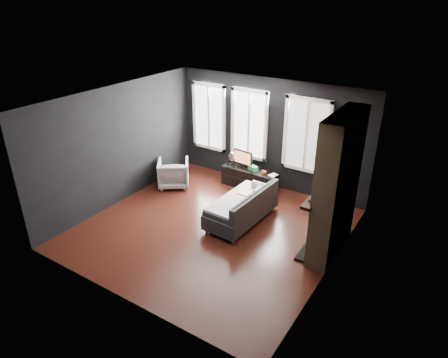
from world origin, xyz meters
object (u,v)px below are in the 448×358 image
Objects in this scene: armchair at (173,172)px; media_console at (250,178)px; mug at (264,172)px; book at (271,170)px; sofa at (241,205)px; mantel_vase at (332,176)px; monitor at (243,157)px.

media_console is at bearing 173.23° from armchair.
book reaches higher than mug.
mantel_vase is (1.70, 0.45, 0.94)m from sofa.
monitor is at bearing 157.03° from mantel_vase.
sofa reaches higher than mug.
armchair reaches higher than book.
monitor is 2.85m from mantel_vase.
media_console is 2.55× the size of monitor.
book is 1.16× the size of mantel_vase.
armchair is 1.78m from monitor.
armchair is 2.27m from mug.
mantel_vase reaches higher than sofa.
book is at bearing 27.21° from mug.
armchair reaches higher than mug.
monitor reaches higher than sofa.
monitor reaches higher than book.
mug is at bearing 101.52° from sofa.
book is at bearing 3.46° from monitor.
sofa is 1.99m from mantel_vase.
media_console is at bearing 169.37° from mug.
armchair is at bearing -138.46° from monitor.
sofa is 9.54× the size of mantel_vase.
monitor is at bearing 122.25° from sofa.
media_console is 0.67m from book.
book is at bearing 95.41° from sofa.
mantel_vase is at bearing 141.91° from armchair.
media_console is 7.67× the size of mantel_vase.
sofa is at bearing -165.18° from mantel_vase.
mug is 0.51× the size of book.
armchair is at bearing -148.54° from media_console.
monitor reaches higher than media_console.
monitor is 0.69m from mug.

